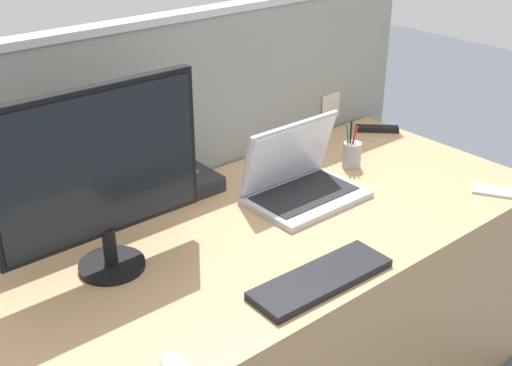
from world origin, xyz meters
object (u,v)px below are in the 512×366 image
object	(u,v)px
desk_phone	(182,183)
keyboard_main	(321,279)
cell_phone_silver_slab	(492,191)
pen_cup	(352,154)
tv_remote	(377,129)
laptop	(299,179)
desktop_monitor	(100,171)

from	to	relation	value
desk_phone	keyboard_main	bearing A→B (deg)	-91.59
cell_phone_silver_slab	pen_cup	bearing A→B (deg)	85.45
keyboard_main	cell_phone_silver_slab	bearing A→B (deg)	1.77
keyboard_main	cell_phone_silver_slab	distance (m)	0.80
desk_phone	tv_remote	xyz separation A→B (m)	(0.90, -0.06, -0.02)
laptop	tv_remote	size ratio (longest dim) A/B	2.14
keyboard_main	cell_phone_silver_slab	world-z (taller)	keyboard_main
laptop	keyboard_main	xyz separation A→B (m)	(-0.29, -0.39, -0.05)
tv_remote	keyboard_main	bearing A→B (deg)	167.25
desktop_monitor	laptop	world-z (taller)	desktop_monitor
desk_phone	tv_remote	world-z (taller)	desk_phone
desktop_monitor	pen_cup	world-z (taller)	desktop_monitor
desktop_monitor	desk_phone	size ratio (longest dim) A/B	2.68
laptop	cell_phone_silver_slab	size ratio (longest dim) A/B	2.89
laptop	desktop_monitor	bearing A→B (deg)	177.76
desktop_monitor	desk_phone	world-z (taller)	desktop_monitor
laptop	desk_phone	distance (m)	0.38
desktop_monitor	pen_cup	bearing A→B (deg)	1.02
desk_phone	keyboard_main	world-z (taller)	desk_phone
cell_phone_silver_slab	tv_remote	bearing A→B (deg)	47.94
keyboard_main	pen_cup	xyz separation A→B (m)	(0.59, 0.43, 0.04)
desk_phone	cell_phone_silver_slab	bearing A→B (deg)	-40.29
desk_phone	tv_remote	size ratio (longest dim) A/B	1.24
desktop_monitor	tv_remote	xyz separation A→B (m)	(1.30, 0.18, -0.27)
desk_phone	tv_remote	bearing A→B (deg)	-3.86
desktop_monitor	desk_phone	distance (m)	0.53
pen_cup	cell_phone_silver_slab	distance (m)	0.48
laptop	cell_phone_silver_slab	xyz separation A→B (m)	(0.51, -0.39, -0.06)
laptop	keyboard_main	world-z (taller)	laptop
keyboard_main	desk_phone	bearing A→B (deg)	90.18
laptop	pen_cup	bearing A→B (deg)	8.26
desk_phone	cell_phone_silver_slab	distance (m)	1.02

